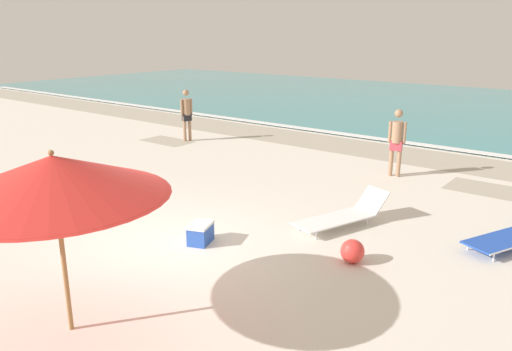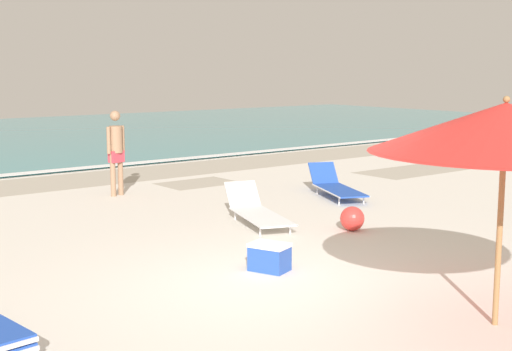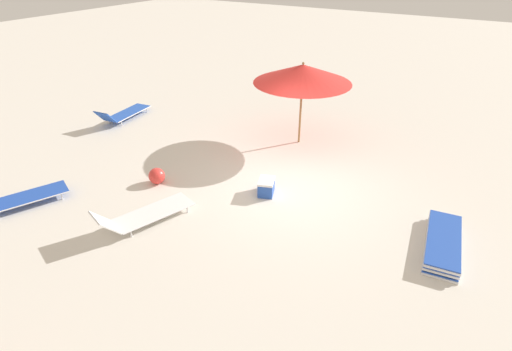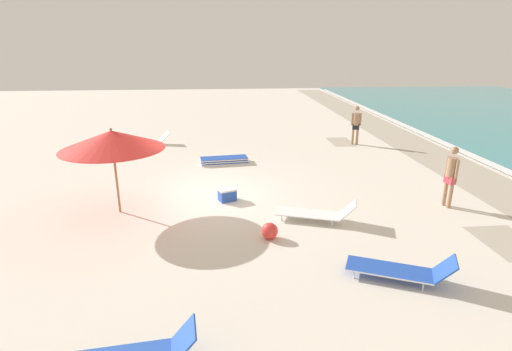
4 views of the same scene
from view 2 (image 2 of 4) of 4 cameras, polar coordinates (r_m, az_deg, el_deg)
ground_plane at (r=8.75m, az=1.94°, el=-9.46°), size 60.00×60.00×0.16m
beach_umbrella at (r=7.51m, az=19.30°, el=3.58°), size 2.72×2.72×2.36m
sun_lounger_under_umbrella at (r=12.11m, az=0.09°, el=-2.89°), size 1.24×2.14×0.59m
sun_lounger_beside_umbrella at (r=14.72m, az=6.41°, el=-0.86°), size 1.37×2.08×0.60m
beachgoer_shoreline_child at (r=14.95m, az=-11.14°, el=2.19°), size 0.44×0.27×1.76m
beach_ball at (r=11.73m, az=7.71°, el=-3.43°), size 0.40×0.40×0.40m
cooler_box at (r=9.38m, az=1.09°, el=-6.51°), size 0.51×0.59×0.37m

